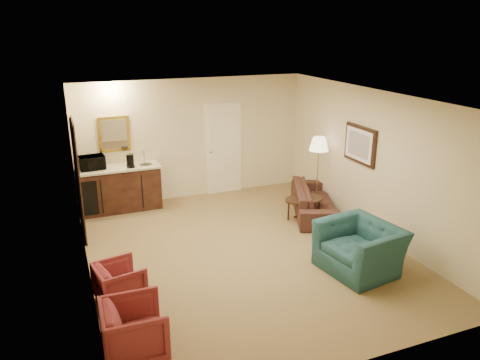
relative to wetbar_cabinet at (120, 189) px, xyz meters
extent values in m
plane|color=olive|center=(1.65, -2.72, -0.46)|extent=(6.00, 6.00, 0.00)
cube|color=beige|center=(1.65, 0.28, 0.84)|extent=(5.00, 0.02, 2.60)
cube|color=beige|center=(-0.85, -2.72, 0.84)|extent=(0.02, 6.00, 2.60)
cube|color=beige|center=(4.15, -2.72, 0.84)|extent=(0.02, 6.00, 2.60)
cube|color=white|center=(1.65, -2.72, 2.14)|extent=(5.00, 6.00, 0.02)
cube|color=#F5EAC9|center=(2.35, 0.25, 0.56)|extent=(0.82, 0.06, 2.05)
cube|color=black|center=(-0.82, -1.02, 0.59)|extent=(0.06, 0.98, 2.10)
cube|color=gold|center=(0.00, 0.25, 1.09)|extent=(0.62, 0.04, 0.72)
cube|color=#311D10|center=(4.11, -2.32, 1.09)|extent=(0.06, 0.90, 0.70)
cube|color=#3E2413|center=(0.00, 0.00, 0.00)|extent=(1.64, 0.58, 0.92)
imported|color=black|center=(3.60, -1.66, -0.08)|extent=(1.29, 2.02, 0.76)
imported|color=#1F4C4D|center=(3.08, -3.93, 0.05)|extent=(0.92, 1.26, 1.01)
imported|color=maroon|center=(-0.50, -3.43, -0.15)|extent=(0.68, 0.71, 0.62)
imported|color=maroon|center=(-0.50, -4.63, -0.09)|extent=(0.69, 0.73, 0.73)
cube|color=#311D10|center=(3.25, -1.87, -0.23)|extent=(0.89, 0.71, 0.45)
cube|color=gold|center=(3.85, -1.32, 0.29)|extent=(0.41, 0.41, 1.50)
cylinder|color=black|center=(0.65, -0.14, -0.31)|extent=(0.28, 0.28, 0.30)
imported|color=black|center=(-0.50, 0.05, 0.63)|extent=(0.51, 0.32, 0.33)
cylinder|color=black|center=(0.23, -0.11, 0.60)|extent=(0.15, 0.15, 0.28)
camera|label=1|loc=(-1.05, -9.31, 3.21)|focal=35.00mm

